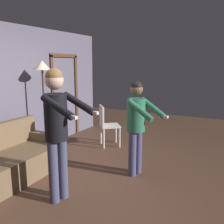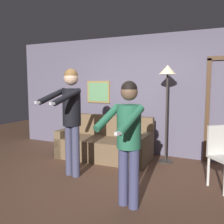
{
  "view_description": "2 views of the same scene",
  "coord_description": "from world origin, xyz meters",
  "px_view_note": "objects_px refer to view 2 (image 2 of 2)",
  "views": [
    {
      "loc": [
        -2.91,
        -2.0,
        1.86
      ],
      "look_at": [
        0.39,
        -0.19,
        1.12
      ],
      "focal_mm": 40.0,
      "sensor_mm": 36.0,
      "label": 1
    },
    {
      "loc": [
        1.88,
        -3.25,
        1.55
      ],
      "look_at": [
        0.34,
        -0.01,
        1.14
      ],
      "focal_mm": 40.0,
      "sensor_mm": 36.0,
      "label": 2
    }
  ],
  "objects_px": {
    "person_standing_left": "(71,111)",
    "person_standing_right": "(128,133)",
    "couch": "(105,145)",
    "dining_chair_distant": "(224,153)",
    "torchiere_lamp": "(167,81)"
  },
  "relations": [
    {
      "from": "person_standing_left",
      "to": "person_standing_right",
      "type": "height_order",
      "value": "person_standing_left"
    },
    {
      "from": "person_standing_left",
      "to": "dining_chair_distant",
      "type": "bearing_deg",
      "value": 14.55
    },
    {
      "from": "person_standing_left",
      "to": "torchiere_lamp",
      "type": "bearing_deg",
      "value": 48.72
    },
    {
      "from": "person_standing_left",
      "to": "dining_chair_distant",
      "type": "xyz_separation_m",
      "value": [
        2.32,
        0.6,
        -0.58
      ]
    },
    {
      "from": "torchiere_lamp",
      "to": "person_standing_left",
      "type": "bearing_deg",
      "value": -131.28
    },
    {
      "from": "couch",
      "to": "dining_chair_distant",
      "type": "height_order",
      "value": "dining_chair_distant"
    },
    {
      "from": "torchiere_lamp",
      "to": "person_standing_right",
      "type": "bearing_deg",
      "value": -90.01
    },
    {
      "from": "person_standing_left",
      "to": "dining_chair_distant",
      "type": "height_order",
      "value": "person_standing_left"
    },
    {
      "from": "couch",
      "to": "dining_chair_distant",
      "type": "xyz_separation_m",
      "value": [
        2.28,
        -0.56,
        0.25
      ]
    },
    {
      "from": "couch",
      "to": "torchiere_lamp",
      "type": "bearing_deg",
      "value": 12.58
    },
    {
      "from": "couch",
      "to": "person_standing_right",
      "type": "relative_size",
      "value": 1.21
    },
    {
      "from": "couch",
      "to": "person_standing_left",
      "type": "height_order",
      "value": "person_standing_left"
    },
    {
      "from": "couch",
      "to": "person_standing_right",
      "type": "bearing_deg",
      "value": -55.14
    },
    {
      "from": "couch",
      "to": "person_standing_left",
      "type": "relative_size",
      "value": 1.07
    },
    {
      "from": "couch",
      "to": "dining_chair_distant",
      "type": "bearing_deg",
      "value": -13.72
    }
  ]
}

